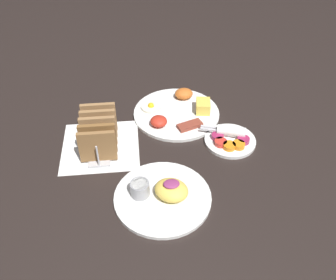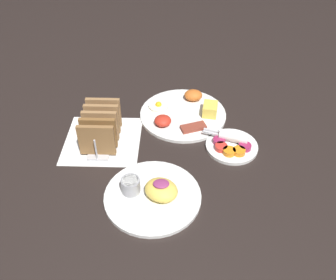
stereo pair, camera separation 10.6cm
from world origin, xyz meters
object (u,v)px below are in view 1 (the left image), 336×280
(toast_rack, at_px, (99,133))
(plate_foreground, at_px, (163,194))
(plate_condiments, at_px, (230,139))
(plate_breakfast, at_px, (177,111))

(toast_rack, bearing_deg, plate_foreground, -52.89)
(plate_condiments, distance_m, plate_foreground, 0.29)
(plate_condiments, relative_size, toast_rack, 0.88)
(plate_breakfast, distance_m, plate_foreground, 0.35)
(plate_condiments, xyz_separation_m, plate_foreground, (-0.22, -0.19, 0.00))
(plate_foreground, bearing_deg, plate_breakfast, 77.00)
(plate_breakfast, bearing_deg, plate_foreground, -103.00)
(plate_breakfast, xyz_separation_m, plate_foreground, (-0.08, -0.35, 0.00))
(plate_breakfast, height_order, plate_foreground, plate_foreground)
(plate_condiments, bearing_deg, plate_foreground, -138.14)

